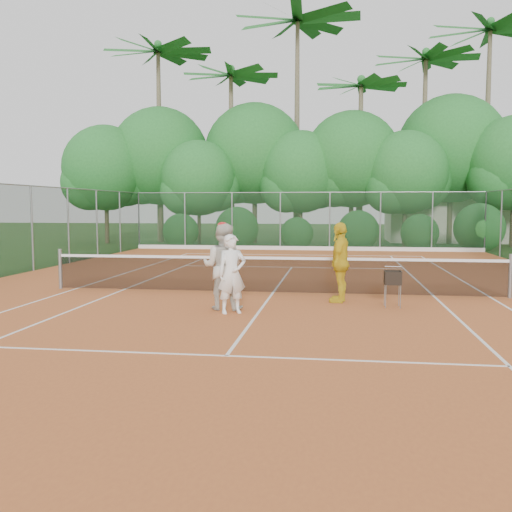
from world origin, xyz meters
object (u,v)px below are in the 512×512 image
(player_center_grp, at_px, (223,266))
(ball_hopper, at_px, (393,278))
(player_white, at_px, (232,274))
(player_yellow, at_px, (340,262))

(player_center_grp, bearing_deg, ball_hopper, 12.11)
(player_white, distance_m, player_yellow, 2.90)
(player_white, bearing_deg, ball_hopper, -6.19)
(player_white, height_order, ball_hopper, player_white)
(player_center_grp, distance_m, player_yellow, 2.91)
(player_yellow, xyz_separation_m, ball_hopper, (1.18, -0.54, -0.30))
(player_white, xyz_separation_m, ball_hopper, (3.47, 1.24, -0.19))
(player_yellow, bearing_deg, ball_hopper, 76.98)
(player_white, distance_m, ball_hopper, 3.68)
(player_white, bearing_deg, player_center_grp, 97.62)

